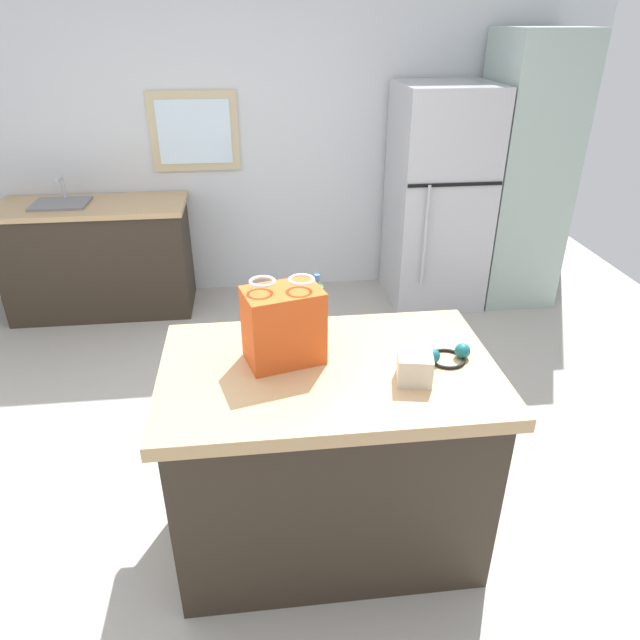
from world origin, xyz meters
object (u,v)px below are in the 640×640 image
(kitchen_island, at_px, (328,454))
(small_box, at_px, (415,367))
(refrigerator, at_px, (438,198))
(tall_cabinet, at_px, (523,173))
(bottle, at_px, (317,304))
(ear_defenders, at_px, (447,355))
(shopping_bag, at_px, (283,325))

(kitchen_island, bearing_deg, small_box, -23.69)
(refrigerator, distance_m, tall_cabinet, 0.70)
(kitchen_island, height_order, refrigerator, refrigerator)
(kitchen_island, xyz_separation_m, bottle, (-0.01, 0.32, 0.57))
(small_box, height_order, ear_defenders, small_box)
(kitchen_island, xyz_separation_m, shopping_bag, (-0.17, 0.07, 0.61))
(shopping_bag, bearing_deg, kitchen_island, -23.53)
(refrigerator, xyz_separation_m, small_box, (-0.88, -2.57, 0.11))
(shopping_bag, bearing_deg, ear_defenders, -7.43)
(shopping_bag, xyz_separation_m, small_box, (0.48, -0.21, -0.10))
(bottle, bearing_deg, ear_defenders, -34.09)
(shopping_bag, height_order, bottle, shopping_bag)
(kitchen_island, distance_m, refrigerator, 2.74)
(refrigerator, relative_size, tall_cabinet, 0.83)
(tall_cabinet, relative_size, small_box, 15.87)
(bottle, bearing_deg, kitchen_island, -88.17)
(tall_cabinet, distance_m, bottle, 2.83)
(refrigerator, relative_size, shopping_bag, 4.83)
(small_box, height_order, bottle, bottle)
(small_box, bearing_deg, shopping_bag, 156.37)
(tall_cabinet, bearing_deg, small_box, -121.13)
(bottle, relative_size, ear_defenders, 1.30)
(shopping_bag, height_order, small_box, shopping_bag)
(small_box, bearing_deg, ear_defenders, 36.32)
(kitchen_island, bearing_deg, refrigerator, 63.96)
(shopping_bag, relative_size, ear_defenders, 1.79)
(kitchen_island, relative_size, tall_cabinet, 0.65)
(kitchen_island, xyz_separation_m, tall_cabinet, (1.86, 2.44, 0.58))
(tall_cabinet, height_order, ear_defenders, tall_cabinet)
(bottle, bearing_deg, tall_cabinet, 48.50)
(refrigerator, relative_size, ear_defenders, 8.65)
(refrigerator, height_order, small_box, refrigerator)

